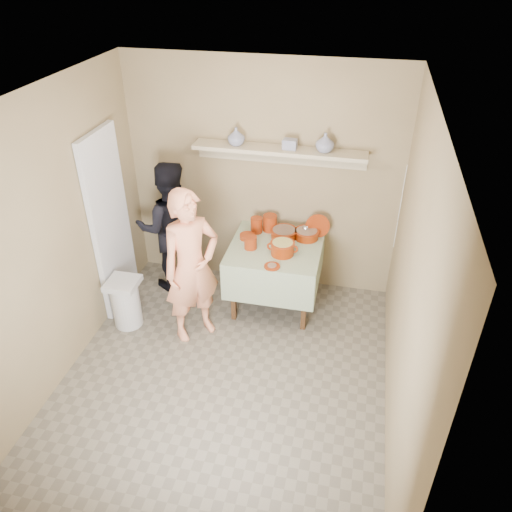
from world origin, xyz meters
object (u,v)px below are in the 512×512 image
(person_helper, at_px, (170,227))
(serving_table, at_px, (276,255))
(person_cook, at_px, (192,267))
(trash_bin, at_px, (126,302))
(cazuela_rice, at_px, (282,247))

(person_helper, xyz_separation_m, serving_table, (1.24, -0.11, -0.14))
(serving_table, bearing_deg, person_cook, -136.98)
(serving_table, distance_m, trash_bin, 1.67)
(person_cook, xyz_separation_m, trash_bin, (-0.76, -0.03, -0.54))
(person_helper, bearing_deg, serving_table, 152.75)
(person_cook, xyz_separation_m, cazuela_rice, (0.81, 0.52, 0.03))
(person_cook, bearing_deg, trash_bin, 136.81)
(trash_bin, bearing_deg, cazuela_rice, 19.38)
(trash_bin, bearing_deg, person_cook, 2.45)
(person_helper, xyz_separation_m, cazuela_rice, (1.33, -0.26, 0.07))
(serving_table, bearing_deg, person_helper, 174.93)
(person_helper, height_order, serving_table, person_helper)
(person_helper, distance_m, cazuela_rice, 1.36)
(cazuela_rice, bearing_deg, serving_table, 122.85)
(cazuela_rice, height_order, trash_bin, cazuela_rice)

